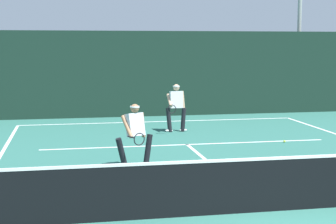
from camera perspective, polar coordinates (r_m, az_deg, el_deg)
name	(u,v)px	position (r m, az deg, el deg)	size (l,w,h in m)	color
ground_plane	(268,211)	(9.65, 10.75, -10.49)	(80.00, 80.00, 0.00)	#2A6256
court_line_baseline_far	(159,121)	(20.13, -0.94, -1.03)	(10.42, 0.10, 0.01)	white
court_line_service	(187,144)	(15.56, 2.08, -3.52)	(8.49, 0.10, 0.01)	white
court_line_centre	(217,169)	(12.56, 5.35, -6.18)	(0.10, 6.40, 0.01)	white
tennis_net	(269,184)	(9.50, 10.83, -7.60)	(11.41, 0.09, 1.09)	#1E4723
player_near	(135,133)	(12.52, -3.57, -2.30)	(0.99, 1.00, 1.54)	black
player_far	(176,106)	(17.69, 0.88, 0.68)	(0.80, 0.89, 1.61)	black
tennis_ball	(284,141)	(16.26, 12.44, -3.11)	(0.07, 0.07, 0.07)	#D1E033
back_fence_windscreen	(152,74)	(21.52, -1.69, 4.13)	(22.99, 0.12, 3.46)	#152C22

